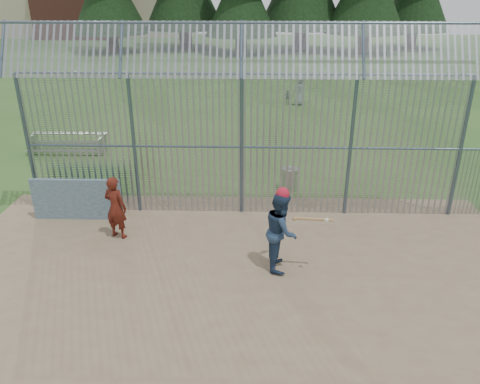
{
  "coord_description": "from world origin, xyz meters",
  "views": [
    {
      "loc": [
        0.33,
        -8.85,
        6.07
      ],
      "look_at": [
        0.0,
        2.0,
        1.3
      ],
      "focal_mm": 35.0,
      "sensor_mm": 36.0,
      "label": 1
    }
  ],
  "objects_px": {
    "dugout_wall": "(77,199)",
    "bleacher": "(68,143)",
    "onlooker": "(116,207)",
    "batter": "(281,231)",
    "trash_can": "(290,179)"
  },
  "relations": [
    {
      "from": "onlooker",
      "to": "bleacher",
      "type": "relative_size",
      "value": 0.56
    },
    {
      "from": "onlooker",
      "to": "trash_can",
      "type": "relative_size",
      "value": 2.06
    },
    {
      "from": "dugout_wall",
      "to": "onlooker",
      "type": "height_order",
      "value": "onlooker"
    },
    {
      "from": "onlooker",
      "to": "bleacher",
      "type": "distance_m",
      "value": 7.74
    },
    {
      "from": "dugout_wall",
      "to": "trash_can",
      "type": "distance_m",
      "value": 6.53
    },
    {
      "from": "onlooker",
      "to": "bleacher",
      "type": "xyz_separation_m",
      "value": [
        -3.82,
        6.72,
        -0.46
      ]
    },
    {
      "from": "dugout_wall",
      "to": "bleacher",
      "type": "bearing_deg",
      "value": 112.92
    },
    {
      "from": "dugout_wall",
      "to": "bleacher",
      "type": "distance_m",
      "value": 6.22
    },
    {
      "from": "batter",
      "to": "trash_can",
      "type": "bearing_deg",
      "value": -4.79
    },
    {
      "from": "batter",
      "to": "trash_can",
      "type": "relative_size",
      "value": 2.3
    },
    {
      "from": "onlooker",
      "to": "dugout_wall",
      "type": "bearing_deg",
      "value": -15.53
    },
    {
      "from": "trash_can",
      "to": "onlooker",
      "type": "bearing_deg",
      "value": -145.11
    },
    {
      "from": "onlooker",
      "to": "bleacher",
      "type": "height_order",
      "value": "onlooker"
    },
    {
      "from": "batter",
      "to": "bleacher",
      "type": "bearing_deg",
      "value": 46.6
    },
    {
      "from": "batter",
      "to": "bleacher",
      "type": "xyz_separation_m",
      "value": [
        -8.01,
        8.03,
        -0.55
      ]
    }
  ]
}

